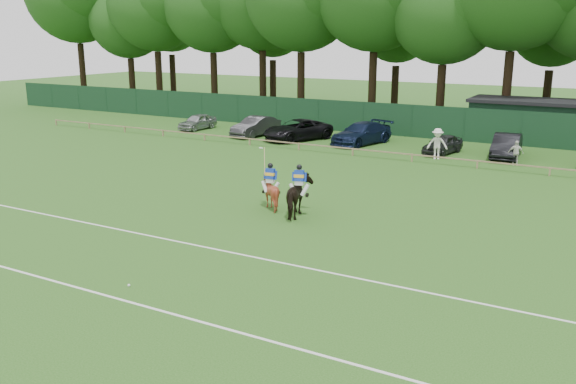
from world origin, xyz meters
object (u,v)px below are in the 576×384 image
Objects in this scene: utility_shed at (528,119)px; hatch_grey at (443,144)px; spectator_left at (437,144)px; polo_ball at (129,285)px; suv_black at (297,130)px; horse_dark at (299,197)px; horse_chestnut at (270,192)px; sedan_navy at (361,133)px; estate_black at (507,146)px; spectator_mid at (516,153)px; sedan_silver at (197,122)px; sedan_grey at (256,126)px.

hatch_grey is at bearing -115.68° from utility_shed.
polo_ball is at bearing -116.29° from spectator_left.
suv_black is 27.99m from polo_ball.
polo_ball is at bearing 64.93° from horse_dark.
horse_chestnut is at bearing 93.64° from polo_ball.
spectator_left is at bearing -8.00° from sedan_navy.
estate_black reaches higher than spectator_mid.
horse_chestnut is at bearing -33.89° from horse_dark.
spectator_mid is (25.54, -2.00, 0.11)m from sedan_silver.
sedan_navy is at bearing 152.02° from spectator_mid.
estate_black is at bearing 20.05° from hatch_grey.
suv_black is 1.47× the size of hatch_grey.
spectator_mid is at bearing 3.98° from sedan_navy.
sedan_silver reaches higher than hatch_grey.
sedan_navy is 11.17m from spectator_mid.
spectator_mid is at bearing -71.24° from estate_black.
horse_dark reaches higher than sedan_silver.
sedan_grey is at bearing 177.15° from estate_black.
sedan_silver is (-17.39, 17.37, -0.12)m from horse_chestnut.
suv_black is at bearing 107.27° from polo_ball.
horse_chestnut reaches higher than sedan_grey.
spectator_left is (3.47, 14.86, 0.21)m from horse_chestnut.
hatch_grey is 26.83m from polo_ball.
sedan_silver is 0.71× the size of sedan_navy.
polo_ball is at bearing -84.62° from hatch_grey.
hatch_grey is at bearing 0.73° from sedan_silver.
spectator_mid reaches higher than sedan_grey.
sedan_silver is 24.64m from estate_black.
horse_dark reaches higher than polo_ball.
hatch_grey is 4.00m from estate_black.
horse_chestnut is at bearing -65.61° from sedan_navy.
spectator_left reaches higher than horse_chestnut.
sedan_navy is 1.44× the size of hatch_grey.
hatch_grey is 2.46× the size of spectator_mid.
sedan_silver is at bearing -177.22° from sedan_grey.
sedan_grey is at bearing -63.85° from horse_chestnut.
hatch_grey is at bearing -175.59° from estate_black.
spectator_left reaches higher than hatch_grey.
hatch_grey is at bearing 146.45° from spectator_mid.
horse_chestnut is 0.42× the size of hatch_grey.
horse_dark is 23.68× the size of polo_ball.
horse_chestnut reaches higher than spectator_mid.
estate_black is at bearing -120.31° from horse_chestnut.
suv_black is 3.63× the size of spectator_mid.
sedan_grey is 15.00m from spectator_left.
horse_chestnut is at bearing -41.61° from suv_black.
estate_black is at bearing 2.41° from sedan_silver.
spectator_mid is (8.15, 15.37, -0.02)m from horse_chestnut.
polo_ball is (-1.11, -9.36, -0.86)m from horse_dark.
utility_shed reaches higher than spectator_left.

